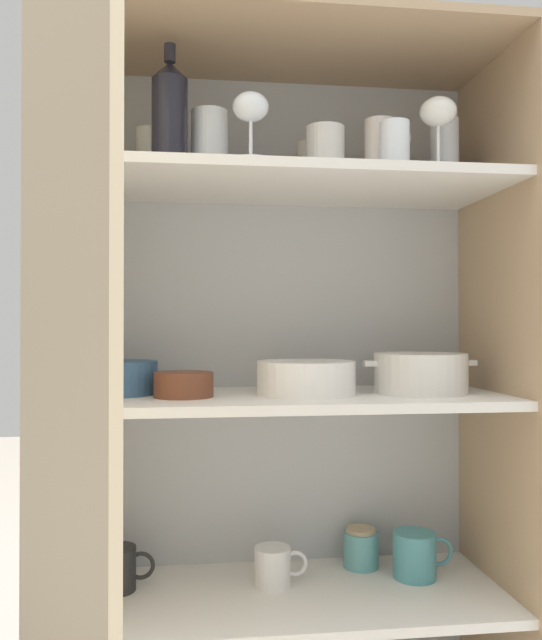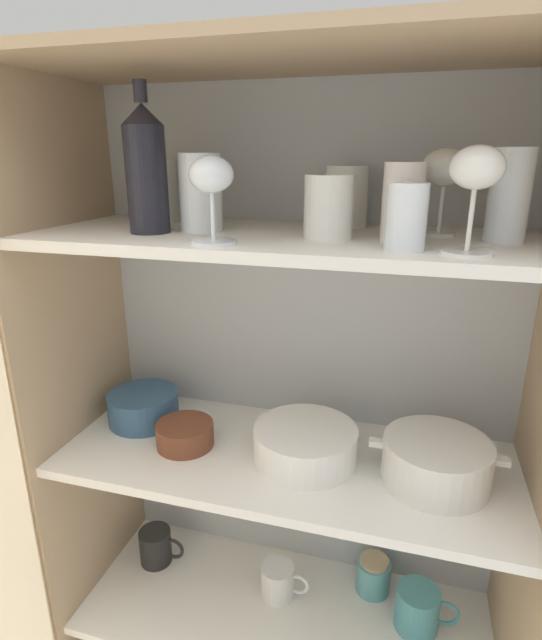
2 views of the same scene
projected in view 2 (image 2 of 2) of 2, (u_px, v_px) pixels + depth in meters
cupboard_back_panel at (305, 409)px, 1.22m from camera, size 0.98×0.02×1.47m
cupboard_side_left at (87, 419)px, 1.17m from camera, size 0.02×0.40×1.47m
cupboard_side_right at (536, 492)px, 0.92m from camera, size 0.02×0.40×1.47m
cupboard_top_panel at (289, 54)px, 0.81m from camera, size 0.98×0.40×0.02m
shelf_board_lower at (283, 613)px, 1.18m from camera, size 0.94×0.37×0.02m
shelf_board_middle at (285, 460)px, 1.05m from camera, size 0.94×0.37×0.02m
shelf_board_upper at (287, 240)px, 0.90m from camera, size 0.94×0.37×0.02m
tumbler_glass_0 at (329, 207)px, 0.83m from camera, size 0.08×0.08×0.11m
tumbler_glass_1 at (509, 196)px, 0.79m from camera, size 0.06×0.06×0.15m
tumbler_glass_2 at (406, 217)px, 0.73m from camera, size 0.06×0.06×0.10m
tumbler_glass_3 at (403, 203)px, 0.80m from camera, size 0.07×0.07×0.13m
tumbler_glass_4 at (201, 193)px, 0.92m from camera, size 0.08×0.08×0.14m
tumbler_glass_5 at (346, 197)px, 0.97m from camera, size 0.08×0.08×0.12m
tumbler_glass_6 at (162, 191)px, 1.04m from camera, size 0.07×0.07×0.13m
wine_glass_0 at (445, 171)px, 0.85m from camera, size 0.08×0.08×0.15m
wine_glass_1 at (212, 182)px, 0.77m from camera, size 0.08×0.08×0.14m
wine_glass_2 at (476, 176)px, 0.68m from camera, size 0.07×0.07×0.15m
wine_bottle at (146, 169)px, 0.88m from camera, size 0.07×0.07×0.26m
plate_stack_white at (305, 444)px, 1.02m from camera, size 0.21×0.21×0.07m
mixing_bowl_large at (143, 406)px, 1.17m from camera, size 0.16×0.16×0.07m
serving_bowl_small at (185, 433)px, 1.08m from camera, size 0.12×0.12×0.05m
casserole_dish at (436, 461)px, 0.95m from camera, size 0.26×0.20×0.09m
coffee_mug_primary at (279, 581)px, 1.21m from camera, size 0.12×0.08×0.08m
coffee_mug_extra_1 at (418, 609)px, 1.12m from camera, size 0.14×0.10×0.10m
coffee_mug_extra_2 at (156, 546)px, 1.31m from camera, size 0.12×0.08×0.09m
storage_jar at (373, 575)px, 1.22m from camera, size 0.08×0.08×0.09m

